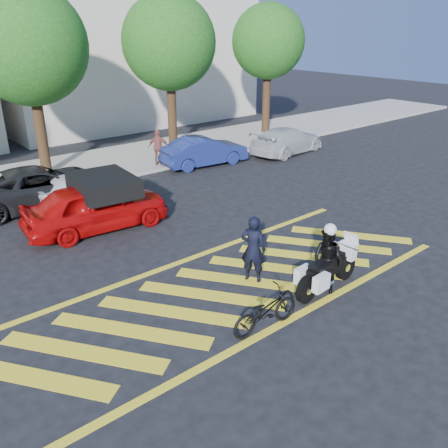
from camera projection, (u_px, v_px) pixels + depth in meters
ground at (230, 287)px, 11.78m from camera, size 90.00×90.00×0.00m
sidewalk at (47, 175)px, 20.21m from camera, size 60.00×5.00×0.15m
crosswalk at (229, 288)px, 11.75m from camera, size 12.33×4.00×0.01m
building_right at (122, 32)px, 29.73m from camera, size 16.00×8.00×11.00m
tree_center at (31, 49)px, 18.35m from camera, size 4.60×4.60×7.56m
tree_right at (171, 46)px, 22.21m from camera, size 4.40×4.40×7.41m
tree_far_right at (269, 44)px, 26.09m from camera, size 4.00×4.00×7.10m
officer_bike at (253, 249)px, 11.78m from camera, size 0.68×0.76×1.75m
bicycle at (265, 311)px, 10.02m from camera, size 1.74×0.71×0.90m
police_motorcycle at (327, 271)px, 11.43m from camera, size 2.28×0.74×1.00m
officer_moto at (327, 261)px, 11.32m from camera, size 0.67×0.84×1.65m
red_convertible at (96, 206)px, 14.83m from camera, size 4.63×2.21×1.53m
parked_mid_left at (40, 186)px, 16.79m from camera, size 5.23×2.70×1.41m
parked_mid_right at (87, 187)px, 16.97m from camera, size 3.72×1.57×1.26m
parked_right at (204, 151)px, 21.54m from camera, size 4.17×1.90×1.32m
parked_far_right at (287, 140)px, 23.57m from camera, size 4.63×2.33×1.29m
pedestrian_right at (159, 147)px, 21.03m from camera, size 0.95×0.91×1.59m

